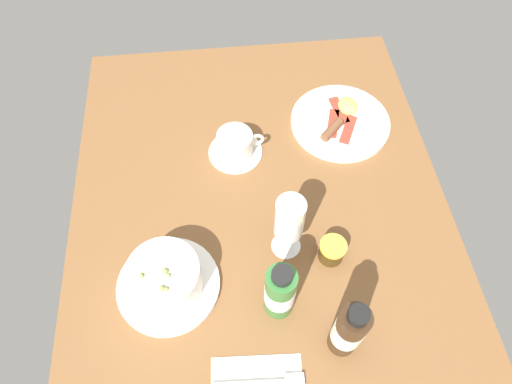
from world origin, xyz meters
The scene contains 8 objects.
ground_plane centered at (0.00, 0.00, -1.50)cm, with size 110.00×84.00×3.00cm, color brown.
porridge_bowl centered at (15.56, -20.39, 4.08)cm, with size 20.60×20.60×9.02cm.
coffee_cup centered at (-16.71, -4.24, 3.04)cm, with size 12.98×13.54×6.38cm.
wine_glass centered at (9.21, 4.30, 11.11)cm, with size 6.21×6.21×17.05cm.
jam_jar centered at (12.49, 13.17, 2.59)cm, with size 5.52×5.52×5.12cm.
sauce_bottle_brown centered at (30.06, 11.77, 8.18)cm, with size 5.42×5.42×17.95cm.
sauce_bottle_green centered at (21.73, 0.96, 7.55)cm, with size 5.78×5.78×16.41cm.
breakfast_plate centered at (-23.08, 22.73, 0.92)cm, with size 24.80×24.80×3.70cm.
Camera 1 is at (48.77, -6.34, 85.38)cm, focal length 31.03 mm.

